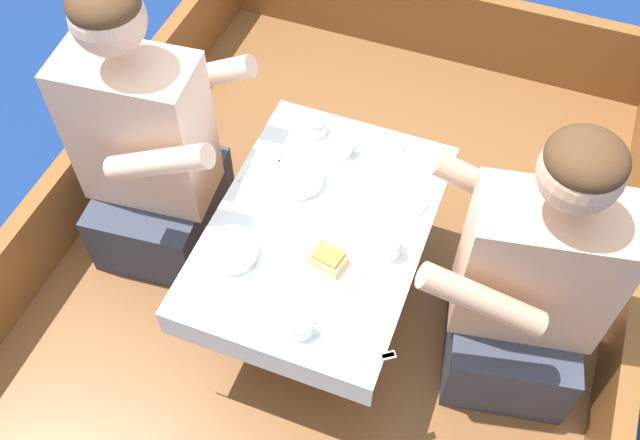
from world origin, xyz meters
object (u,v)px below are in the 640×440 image
Objects in this scene: person_port at (148,153)px; person_starboard at (527,286)px; sandwich at (328,259)px; coffee_cup_port at (300,325)px; coffee_cup_center at (342,144)px; tin_can at (316,127)px; coffee_cup_starboard at (389,245)px.

person_port is 1.06× the size of person_starboard.
sandwich is (0.67, -0.20, 0.04)m from person_port.
person_starboard is 0.56m from sandwich.
coffee_cup_port is 1.02× the size of coffee_cup_center.
sandwich is 0.50m from tin_can.
person_port is 0.70m from sandwich.
sandwich is 1.57× the size of tin_can.
coffee_cup_port is 1.03× the size of coffee_cup_starboard.
tin_can is (-0.10, 0.05, -0.01)m from coffee_cup_center.
coffee_cup_starboard is at bearing 35.38° from sandwich.
person_port reaches higher than sandwich.
coffee_cup_starboard and coffee_cup_center have the same top height.
coffee_cup_port is 1.53× the size of tin_can.
coffee_cup_starboard is 0.50m from tin_can.
sandwich is 0.21m from coffee_cup_port.
coffee_cup_center is at bearing 15.00° from person_port.
person_port is 0.79m from coffee_cup_port.
coffee_cup_starboard reaches higher than coffee_cup_port.
coffee_cup_starboard is 0.40m from coffee_cup_center.
tin_can is at bearing -32.76° from person_starboard.
coffee_cup_port is at bearing -114.00° from coffee_cup_starboard.
tin_can is (-0.35, 0.36, -0.01)m from coffee_cup_starboard.
coffee_cup_starboard is at bearing -50.98° from coffee_cup_center.
coffee_cup_port is at bearing -79.92° from coffee_cup_center.
person_starboard is 0.40m from coffee_cup_starboard.
coffee_cup_starboard is 0.99× the size of coffee_cup_center.
coffee_cup_center is at bearing -25.09° from tin_can.
person_starboard is at bearing 7.55° from coffee_cup_starboard.
tin_can is at bearing 154.91° from coffee_cup_center.
person_starboard is at bearing -22.32° from tin_can.
coffee_cup_port is 0.70m from tin_can.
person_port is 0.82m from coffee_cup_starboard.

